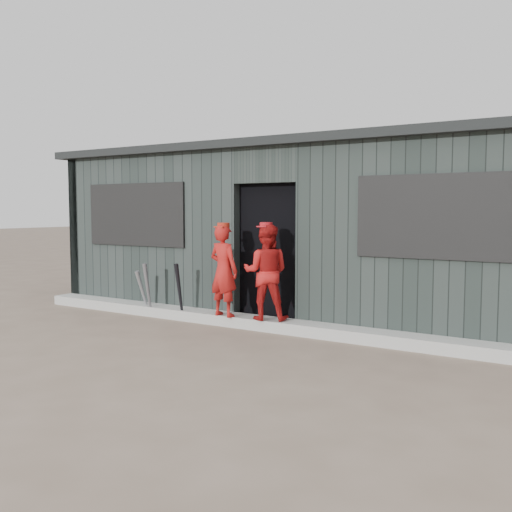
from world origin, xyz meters
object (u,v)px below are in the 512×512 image
Objects in this scene: bat_mid at (148,290)px; player_red_right at (266,272)px; bat_left at (143,292)px; player_grey_back at (295,276)px; bat_right at (180,292)px; player_red_left at (224,271)px; dugout at (312,231)px.

bat_mid is 0.64× the size of player_red_right.
bat_mid reaches higher than bat_left.
player_red_right is 0.70m from player_grey_back.
bat_left is 0.84× the size of bat_right.
bat_right is (0.61, 0.01, 0.01)m from bat_mid.
player_red_right reaches higher than bat_mid.
bat_mid is at bearing -19.01° from player_red_right.
bat_left is 0.56× the size of player_red_right.
player_grey_back reaches higher than bat_mid.
player_grey_back reaches higher than bat_right.
bat_left is at bearing 173.85° from bat_right.
bat_left is 2.42m from player_grey_back.
bat_right is 1.47m from player_red_right.
player_red_right is at bearing -163.96° from player_red_left.
player_grey_back is at bearing -118.11° from player_red_right.
bat_left is 2.27m from player_red_right.
player_red_right is (2.22, 0.01, 0.44)m from bat_left.
player_red_right is 0.16× the size of dugout.
player_red_left is at bearing -103.52° from dugout.
bat_mid is 0.65× the size of player_red_left.
bat_left is 0.23m from bat_mid.
player_red_right is 0.96× the size of player_grey_back.
player_red_left reaches higher than bat_left.
player_red_right is at bearing 56.07° from player_grey_back.
player_grey_back is (2.09, 0.80, 0.26)m from bat_mid.
bat_left is at bearing 153.33° from bat_mid.
player_grey_back is (1.49, 0.78, 0.25)m from bat_right.
player_red_left is at bearing -13.96° from player_red_right.
bat_mid is 0.10× the size of dugout.
bat_left is at bearing -139.07° from dugout.
player_red_right reaches higher than player_grey_back.
player_grey_back is (2.29, 0.70, 0.32)m from bat_left.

